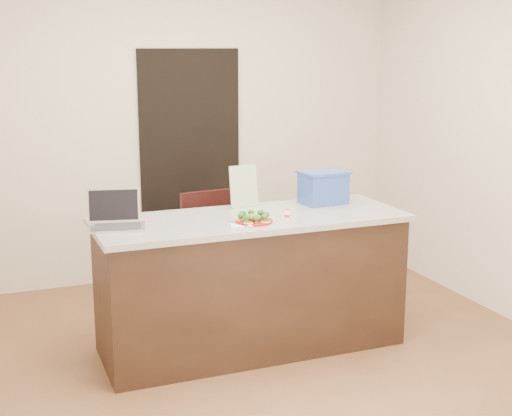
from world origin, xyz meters
name	(u,v)px	position (x,y,z in m)	size (l,w,h in m)	color
ground	(265,361)	(0.00, 0.00, 0.00)	(4.00, 4.00, 0.00)	brown
room_shell	(266,113)	(0.00, 0.00, 1.62)	(4.00, 4.00, 4.00)	white
doorway	(191,164)	(0.10, 1.98, 1.00)	(0.90, 0.02, 2.00)	black
island	(251,282)	(0.00, 0.25, 0.46)	(2.06, 0.76, 0.92)	black
plate	(254,221)	(-0.04, 0.09, 0.93)	(0.24, 0.24, 0.02)	maroon
meatballs	(254,217)	(-0.04, 0.09, 0.95)	(0.10, 0.10, 0.04)	olive
broccoli	(254,215)	(-0.04, 0.09, 0.97)	(0.21, 0.21, 0.04)	#134816
pepper_rings	(254,220)	(-0.04, 0.09, 0.94)	(0.24, 0.23, 0.01)	yellow
napkin	(241,224)	(-0.14, 0.06, 0.92)	(0.14, 0.14, 0.01)	silver
fork	(238,223)	(-0.16, 0.07, 0.93)	(0.06, 0.16, 0.00)	#ADAEB2
knife	(247,224)	(-0.11, 0.04, 0.93)	(0.02, 0.21, 0.01)	white
yogurt_bottle	(287,215)	(0.19, 0.09, 0.95)	(0.03, 0.03, 0.07)	white
laptop	(116,217)	(-0.88, 0.30, 0.98)	(0.37, 0.33, 0.23)	#B7B6BB
leaflet	(244,186)	(0.06, 0.54, 1.07)	(0.20, 0.00, 0.29)	silver
blue_box	(323,187)	(0.62, 0.43, 1.04)	(0.35, 0.27, 0.23)	#2A4898
chair	(210,244)	(-0.03, 1.04, 0.53)	(0.45, 0.45, 0.93)	black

